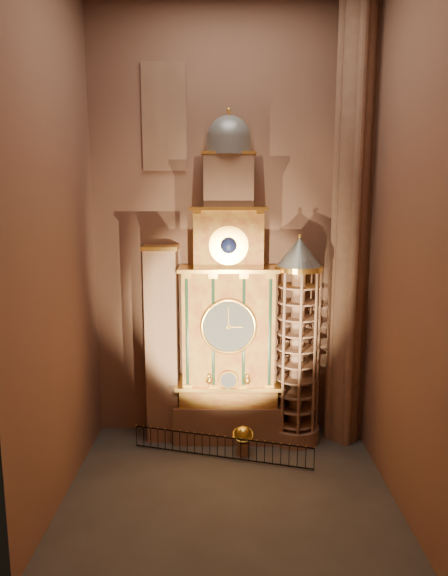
{
  "coord_description": "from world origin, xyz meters",
  "views": [
    {
      "loc": [
        -0.09,
        -20.54,
        12.55
      ],
      "look_at": [
        -0.22,
        3.0,
        8.41
      ],
      "focal_mm": 32.0,
      "sensor_mm": 36.0,
      "label": 1
    }
  ],
  "objects_px": {
    "iron_railing": "(221,447)",
    "astronomical_clock": "(228,315)",
    "portrait_tower": "(163,344)",
    "stair_turret": "(297,343)",
    "celestial_globe": "(243,438)"
  },
  "relations": [
    {
      "from": "stair_turret",
      "to": "celestial_globe",
      "type": "height_order",
      "value": "stair_turret"
    },
    {
      "from": "stair_turret",
      "to": "celestial_globe",
      "type": "xyz_separation_m",
      "value": [
        -2.78,
        -1.62,
        -4.37
      ]
    },
    {
      "from": "celestial_globe",
      "to": "stair_turret",
      "type": "bearing_deg",
      "value": 30.21
    },
    {
      "from": "portrait_tower",
      "to": "astronomical_clock",
      "type": "bearing_deg",
      "value": -0.29
    },
    {
      "from": "portrait_tower",
      "to": "celestial_globe",
      "type": "height_order",
      "value": "portrait_tower"
    },
    {
      "from": "astronomical_clock",
      "to": "celestial_globe",
      "type": "distance_m",
      "value": 6.12
    },
    {
      "from": "iron_railing",
      "to": "astronomical_clock",
      "type": "bearing_deg",
      "value": 81.36
    },
    {
      "from": "stair_turret",
      "to": "iron_railing",
      "type": "height_order",
      "value": "stair_turret"
    },
    {
      "from": "stair_turret",
      "to": "iron_railing",
      "type": "relative_size",
      "value": 1.25
    },
    {
      "from": "portrait_tower",
      "to": "iron_railing",
      "type": "bearing_deg",
      "value": -37.11
    },
    {
      "from": "celestial_globe",
      "to": "iron_railing",
      "type": "xyz_separation_m",
      "value": [
        -1.07,
        -0.41,
        -0.29
      ]
    },
    {
      "from": "astronomical_clock",
      "to": "stair_turret",
      "type": "height_order",
      "value": "astronomical_clock"
    },
    {
      "from": "astronomical_clock",
      "to": "celestial_globe",
      "type": "relative_size",
      "value": 11.19
    },
    {
      "from": "portrait_tower",
      "to": "celestial_globe",
      "type": "distance_m",
      "value": 6.22
    },
    {
      "from": "iron_railing",
      "to": "stair_turret",
      "type": "bearing_deg",
      "value": 27.79
    }
  ]
}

